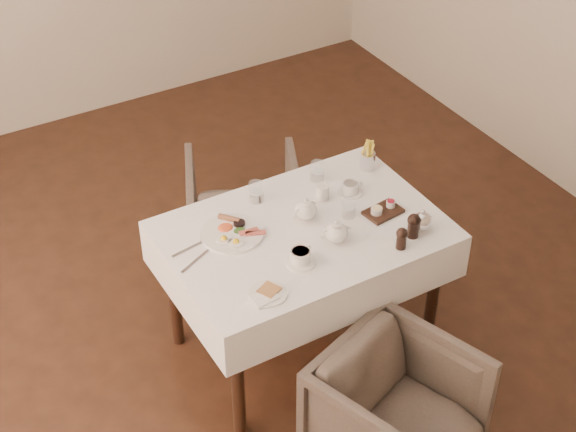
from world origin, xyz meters
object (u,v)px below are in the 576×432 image
at_px(armchair_far, 244,209).
at_px(breakfast_plate, 232,232).
at_px(teapot_centre, 306,209).
at_px(table, 303,248).
at_px(armchair_near, 397,411).

xyz_separation_m(armchair_far, breakfast_plate, (-0.41, -0.69, 0.47)).
distance_m(armchair_far, breakfast_plate, 0.94).
bearing_deg(breakfast_plate, teapot_centre, -25.04).
relative_size(table, armchair_far, 2.01).
relative_size(armchair_near, teapot_centre, 4.37).
bearing_deg(armchair_far, breakfast_plate, 83.29).
height_order(table, breakfast_plate, breakfast_plate).
distance_m(table, teapot_centre, 0.19).
relative_size(armchair_near, armchair_far, 0.99).
xyz_separation_m(armchair_near, breakfast_plate, (-0.30, 0.93, 0.48)).
height_order(table, teapot_centre, teapot_centre).
bearing_deg(breakfast_plate, armchair_far, 45.52).
relative_size(breakfast_plate, teapot_centre, 2.02).
distance_m(armchair_near, breakfast_plate, 1.09).
relative_size(table, armchair_near, 2.02).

